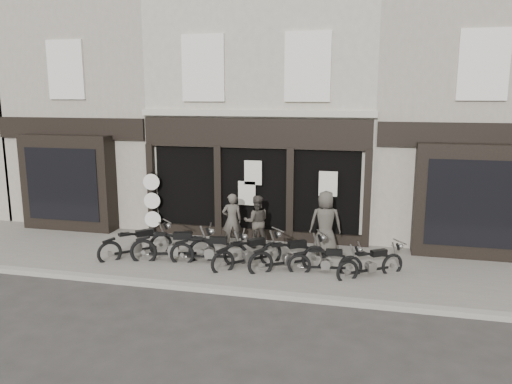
% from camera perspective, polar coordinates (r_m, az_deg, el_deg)
% --- Properties ---
extents(ground_plane, '(90.00, 90.00, 0.00)m').
position_cam_1_polar(ground_plane, '(13.26, -3.26, -9.30)').
color(ground_plane, '#2D2B28').
rests_on(ground_plane, ground).
extents(pavement, '(30.00, 4.20, 0.12)m').
position_cam_1_polar(pavement, '(14.05, -2.20, -7.83)').
color(pavement, '#66605A').
rests_on(pavement, ground_plane).
extents(kerb, '(30.00, 0.25, 0.13)m').
position_cam_1_polar(kerb, '(12.13, -5.00, -11.00)').
color(kerb, gray).
rests_on(kerb, ground_plane).
extents(central_building, '(7.30, 6.22, 8.34)m').
position_cam_1_polar(central_building, '(18.21, 2.06, 9.43)').
color(central_building, '#B8B29E').
rests_on(central_building, ground).
extents(neighbour_left, '(5.60, 6.73, 8.34)m').
position_cam_1_polar(neighbour_left, '(20.39, -15.97, 9.09)').
color(neighbour_left, '#9F9686').
rests_on(neighbour_left, ground).
extents(neighbour_right, '(5.60, 6.73, 8.34)m').
position_cam_1_polar(neighbour_right, '(18.00, 22.49, 8.45)').
color(neighbour_right, '#9F9686').
rests_on(neighbour_right, ground).
extents(motorcycle_0, '(1.69, 1.71, 1.04)m').
position_cam_1_polar(motorcycle_0, '(14.52, -13.48, -6.05)').
color(motorcycle_0, black).
rests_on(motorcycle_0, ground).
extents(motorcycle_1, '(2.29, 0.94, 1.12)m').
position_cam_1_polar(motorcycle_1, '(13.94, -9.38, -6.47)').
color(motorcycle_1, black).
rests_on(motorcycle_1, ground).
extents(motorcycle_2, '(2.12, 0.73, 1.03)m').
position_cam_1_polar(motorcycle_2, '(13.66, -5.30, -6.90)').
color(motorcycle_2, black).
rests_on(motorcycle_2, ground).
extents(motorcycle_3, '(1.71, 1.65, 1.02)m').
position_cam_1_polar(motorcycle_3, '(13.34, -0.88, -7.31)').
color(motorcycle_3, black).
rests_on(motorcycle_3, ground).
extents(motorcycle_4, '(1.96, 1.41, 1.05)m').
position_cam_1_polar(motorcycle_4, '(13.13, 3.75, -7.58)').
color(motorcycle_4, black).
rests_on(motorcycle_4, ground).
extents(motorcycle_5, '(1.90, 0.55, 0.91)m').
position_cam_1_polar(motorcycle_5, '(13.00, 7.97, -8.13)').
color(motorcycle_5, black).
rests_on(motorcycle_5, ground).
extents(motorcycle_6, '(1.70, 1.33, 0.94)m').
position_cam_1_polar(motorcycle_6, '(13.01, 13.02, -8.24)').
color(motorcycle_6, black).
rests_on(motorcycle_6, ground).
extents(man_left, '(0.69, 0.58, 1.63)m').
position_cam_1_polar(man_left, '(14.88, -2.76, -3.24)').
color(man_left, '#48423B').
rests_on(man_left, pavement).
extents(man_centre, '(0.91, 0.79, 1.57)m').
position_cam_1_polar(man_centre, '(14.83, 0.05, -3.38)').
color(man_centre, '#3E3832').
rests_on(man_centre, pavement).
extents(man_right, '(0.99, 0.73, 1.84)m').
position_cam_1_polar(man_right, '(14.26, 7.95, -3.52)').
color(man_right, '#423E37').
rests_on(man_right, pavement).
extents(advert_sign_post, '(0.53, 0.34, 2.18)m').
position_cam_1_polar(advert_sign_post, '(16.52, -11.74, -1.55)').
color(advert_sign_post, black).
rests_on(advert_sign_post, ground).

